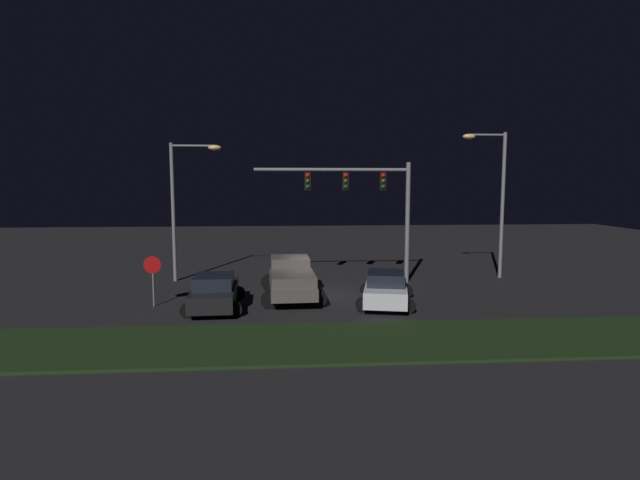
{
  "coord_description": "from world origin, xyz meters",
  "views": [
    {
      "loc": [
        -1.5,
        -24.17,
        5.37
      ],
      "look_at": [
        0.32,
        0.33,
        2.62
      ],
      "focal_mm": 28.3,
      "sensor_mm": 36.0,
      "label": 1
    }
  ],
  "objects_px": {
    "street_lamp_left": "(184,194)",
    "stop_sign": "(153,271)",
    "traffic_signal_gantry": "(363,192)",
    "street_lamp_right": "(495,187)",
    "car_sedan": "(215,292)",
    "car_sedan_far": "(386,288)",
    "pickup_truck": "(291,277)"
  },
  "relations": [
    {
      "from": "street_lamp_left",
      "to": "stop_sign",
      "type": "height_order",
      "value": "street_lamp_left"
    },
    {
      "from": "traffic_signal_gantry",
      "to": "street_lamp_left",
      "type": "distance_m",
      "value": 9.74
    },
    {
      "from": "stop_sign",
      "to": "traffic_signal_gantry",
      "type": "bearing_deg",
      "value": 24.3
    },
    {
      "from": "traffic_signal_gantry",
      "to": "street_lamp_right",
      "type": "height_order",
      "value": "street_lamp_right"
    },
    {
      "from": "street_lamp_left",
      "to": "stop_sign",
      "type": "distance_m",
      "value": 6.71
    },
    {
      "from": "stop_sign",
      "to": "street_lamp_right",
      "type": "bearing_deg",
      "value": 17.4
    },
    {
      "from": "car_sedan",
      "to": "street_lamp_left",
      "type": "distance_m",
      "value": 8.05
    },
    {
      "from": "traffic_signal_gantry",
      "to": "stop_sign",
      "type": "height_order",
      "value": "traffic_signal_gantry"
    },
    {
      "from": "car_sedan_far",
      "to": "street_lamp_left",
      "type": "xyz_separation_m",
      "value": [
        -9.93,
        6.32,
        4.08
      ]
    },
    {
      "from": "pickup_truck",
      "to": "street_lamp_right",
      "type": "xyz_separation_m",
      "value": [
        11.54,
        4.18,
        4.16
      ]
    },
    {
      "from": "street_lamp_right",
      "to": "stop_sign",
      "type": "bearing_deg",
      "value": -162.6
    },
    {
      "from": "stop_sign",
      "to": "car_sedan",
      "type": "bearing_deg",
      "value": -13.13
    },
    {
      "from": "car_sedan",
      "to": "street_lamp_right",
      "type": "relative_size",
      "value": 0.54
    },
    {
      "from": "street_lamp_left",
      "to": "stop_sign",
      "type": "bearing_deg",
      "value": -93.03
    },
    {
      "from": "pickup_truck",
      "to": "street_lamp_left",
      "type": "bearing_deg",
      "value": 49.57
    },
    {
      "from": "pickup_truck",
      "to": "car_sedan",
      "type": "relative_size",
      "value": 1.23
    },
    {
      "from": "traffic_signal_gantry",
      "to": "car_sedan",
      "type": "bearing_deg",
      "value": -144.57
    },
    {
      "from": "traffic_signal_gantry",
      "to": "street_lamp_left",
      "type": "relative_size",
      "value": 1.1
    },
    {
      "from": "pickup_truck",
      "to": "car_sedan_far",
      "type": "height_order",
      "value": "pickup_truck"
    },
    {
      "from": "pickup_truck",
      "to": "car_sedan",
      "type": "height_order",
      "value": "pickup_truck"
    },
    {
      "from": "car_sedan",
      "to": "stop_sign",
      "type": "height_order",
      "value": "stop_sign"
    },
    {
      "from": "traffic_signal_gantry",
      "to": "stop_sign",
      "type": "distance_m",
      "value": 11.42
    },
    {
      "from": "car_sedan",
      "to": "traffic_signal_gantry",
      "type": "relative_size",
      "value": 0.54
    },
    {
      "from": "car_sedan",
      "to": "traffic_signal_gantry",
      "type": "distance_m",
      "value": 9.79
    },
    {
      "from": "pickup_truck",
      "to": "car_sedan_far",
      "type": "bearing_deg",
      "value": -115.43
    },
    {
      "from": "pickup_truck",
      "to": "street_lamp_left",
      "type": "relative_size",
      "value": 0.72
    },
    {
      "from": "pickup_truck",
      "to": "car_sedan",
      "type": "bearing_deg",
      "value": 118.53
    },
    {
      "from": "stop_sign",
      "to": "car_sedan_far",
      "type": "bearing_deg",
      "value": -2.55
    },
    {
      "from": "car_sedan_far",
      "to": "stop_sign",
      "type": "xyz_separation_m",
      "value": [
        -10.24,
        0.46,
        0.82
      ]
    },
    {
      "from": "street_lamp_right",
      "to": "pickup_truck",
      "type": "bearing_deg",
      "value": -160.1
    },
    {
      "from": "car_sedan_far",
      "to": "traffic_signal_gantry",
      "type": "height_order",
      "value": "traffic_signal_gantry"
    },
    {
      "from": "car_sedan",
      "to": "street_lamp_right",
      "type": "height_order",
      "value": "street_lamp_right"
    }
  ]
}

